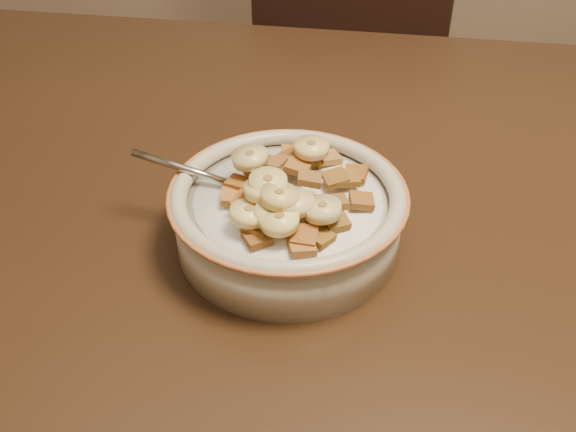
# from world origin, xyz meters

# --- Properties ---
(table) EXTENTS (1.41, 0.92, 0.04)m
(table) POSITION_xyz_m (0.00, 0.00, 0.73)
(table) COLOR black
(table) RESTS_ON floor
(chair) EXTENTS (0.54, 0.54, 1.03)m
(chair) POSITION_xyz_m (-0.02, 0.74, 0.51)
(chair) COLOR black
(chair) RESTS_ON floor
(cereal_bowl) EXTENTS (0.20, 0.20, 0.05)m
(cereal_bowl) POSITION_xyz_m (-0.02, -0.04, 0.77)
(cereal_bowl) COLOR #BAB395
(cereal_bowl) RESTS_ON table
(milk) EXTENTS (0.16, 0.16, 0.00)m
(milk) POSITION_xyz_m (-0.02, -0.04, 0.80)
(milk) COLOR white
(milk) RESTS_ON cereal_bowl
(spoon) EXTENTS (0.05, 0.04, 0.01)m
(spoon) POSITION_xyz_m (-0.05, -0.04, 0.80)
(spoon) COLOR #A9A9AA
(spoon) RESTS_ON cereal_bowl
(cereal_square_0) EXTENTS (0.03, 0.03, 0.01)m
(cereal_square_0) POSITION_xyz_m (-0.01, 0.02, 0.80)
(cereal_square_0) COLOR brown
(cereal_square_0) RESTS_ON milk
(cereal_square_1) EXTENTS (0.03, 0.03, 0.01)m
(cereal_square_1) POSITION_xyz_m (-0.02, 0.01, 0.81)
(cereal_square_1) COLOR brown
(cereal_square_1) RESTS_ON milk
(cereal_square_2) EXTENTS (0.03, 0.03, 0.01)m
(cereal_square_2) POSITION_xyz_m (-0.05, -0.02, 0.81)
(cereal_square_2) COLOR #995722
(cereal_square_2) RESTS_ON milk
(cereal_square_3) EXTENTS (0.02, 0.02, 0.01)m
(cereal_square_3) POSITION_xyz_m (0.00, -0.10, 0.81)
(cereal_square_3) COLOR brown
(cereal_square_3) RESTS_ON milk
(cereal_square_4) EXTENTS (0.03, 0.03, 0.01)m
(cereal_square_4) POSITION_xyz_m (0.02, -0.02, 0.81)
(cereal_square_4) COLOR brown
(cereal_square_4) RESTS_ON milk
(cereal_square_5) EXTENTS (0.03, 0.03, 0.01)m
(cereal_square_5) POSITION_xyz_m (-0.03, -0.01, 0.81)
(cereal_square_5) COLOR brown
(cereal_square_5) RESTS_ON milk
(cereal_square_6) EXTENTS (0.02, 0.02, 0.01)m
(cereal_square_6) POSITION_xyz_m (0.04, -0.04, 0.80)
(cereal_square_6) COLOR brown
(cereal_square_6) RESTS_ON milk
(cereal_square_7) EXTENTS (0.03, 0.03, 0.01)m
(cereal_square_7) POSITION_xyz_m (-0.01, -0.06, 0.81)
(cereal_square_7) COLOR brown
(cereal_square_7) RESTS_ON milk
(cereal_square_8) EXTENTS (0.02, 0.02, 0.01)m
(cereal_square_8) POSITION_xyz_m (0.04, -0.00, 0.80)
(cereal_square_8) COLOR #96581C
(cereal_square_8) RESTS_ON milk
(cereal_square_9) EXTENTS (0.03, 0.03, 0.01)m
(cereal_square_9) POSITION_xyz_m (0.03, -0.02, 0.81)
(cereal_square_9) COLOR #975D20
(cereal_square_9) RESTS_ON milk
(cereal_square_10) EXTENTS (0.03, 0.03, 0.01)m
(cereal_square_10) POSITION_xyz_m (-0.04, -0.01, 0.81)
(cereal_square_10) COLOR brown
(cereal_square_10) RESTS_ON milk
(cereal_square_11) EXTENTS (0.02, 0.02, 0.01)m
(cereal_square_11) POSITION_xyz_m (-0.00, -0.04, 0.82)
(cereal_square_11) COLOR brown
(cereal_square_11) RESTS_ON milk
(cereal_square_12) EXTENTS (0.02, 0.02, 0.01)m
(cereal_square_12) POSITION_xyz_m (0.01, -0.07, 0.81)
(cereal_square_12) COLOR brown
(cereal_square_12) RESTS_ON milk
(cereal_square_13) EXTENTS (0.02, 0.02, 0.01)m
(cereal_square_13) POSITION_xyz_m (-0.06, -0.05, 0.81)
(cereal_square_13) COLOR #945726
(cereal_square_13) RESTS_ON milk
(cereal_square_14) EXTENTS (0.03, 0.03, 0.01)m
(cereal_square_14) POSITION_xyz_m (0.00, -0.10, 0.80)
(cereal_square_14) COLOR #925B2B
(cereal_square_14) RESTS_ON milk
(cereal_square_15) EXTENTS (0.03, 0.03, 0.01)m
(cereal_square_15) POSITION_xyz_m (-0.01, -0.06, 0.82)
(cereal_square_15) COLOR brown
(cereal_square_15) RESTS_ON milk
(cereal_square_16) EXTENTS (0.03, 0.03, 0.01)m
(cereal_square_16) POSITION_xyz_m (0.01, -0.09, 0.80)
(cereal_square_16) COLOR #875D16
(cereal_square_16) RESTS_ON milk
(cereal_square_17) EXTENTS (0.03, 0.03, 0.01)m
(cereal_square_17) POSITION_xyz_m (0.02, -0.05, 0.81)
(cereal_square_17) COLOR brown
(cereal_square_17) RESTS_ON milk
(cereal_square_18) EXTENTS (0.02, 0.02, 0.01)m
(cereal_square_18) POSITION_xyz_m (-0.02, 0.02, 0.80)
(cereal_square_18) COLOR #9C621B
(cereal_square_18) RESTS_ON milk
(cereal_square_19) EXTENTS (0.03, 0.03, 0.01)m
(cereal_square_19) POSITION_xyz_m (-0.05, -0.07, 0.81)
(cereal_square_19) COLOR #9D531E
(cereal_square_19) RESTS_ON milk
(cereal_square_20) EXTENTS (0.03, 0.03, 0.01)m
(cereal_square_20) POSITION_xyz_m (-0.03, -0.10, 0.80)
(cereal_square_20) COLOR brown
(cereal_square_20) RESTS_ON milk
(cereal_square_21) EXTENTS (0.03, 0.03, 0.01)m
(cereal_square_21) POSITION_xyz_m (0.02, -0.07, 0.80)
(cereal_square_21) COLOR brown
(cereal_square_21) RESTS_ON milk
(cereal_square_22) EXTENTS (0.03, 0.03, 0.01)m
(cereal_square_22) POSITION_xyz_m (-0.04, -0.09, 0.81)
(cereal_square_22) COLOR brown
(cereal_square_22) RESTS_ON milk
(cereal_square_23) EXTENTS (0.02, 0.02, 0.01)m
(cereal_square_23) POSITION_xyz_m (-0.00, 0.02, 0.80)
(cereal_square_23) COLOR #9C6525
(cereal_square_23) RESTS_ON milk
(cereal_square_24) EXTENTS (0.03, 0.03, 0.01)m
(cereal_square_24) POSITION_xyz_m (-0.05, -0.07, 0.81)
(cereal_square_24) COLOR brown
(cereal_square_24) RESTS_ON milk
(cereal_square_25) EXTENTS (0.02, 0.02, 0.01)m
(cereal_square_25) POSITION_xyz_m (-0.01, -0.01, 0.81)
(cereal_square_25) COLOR brown
(cereal_square_25) RESTS_ON milk
(cereal_square_26) EXTENTS (0.03, 0.03, 0.01)m
(cereal_square_26) POSITION_xyz_m (-0.02, -0.00, 0.81)
(cereal_square_26) COLOR brown
(cereal_square_26) RESTS_ON milk
(cereal_square_27) EXTENTS (0.03, 0.03, 0.01)m
(cereal_square_27) POSITION_xyz_m (0.01, 0.02, 0.80)
(cereal_square_27) COLOR olive
(cereal_square_27) RESTS_ON milk
(cereal_square_28) EXTENTS (0.02, 0.02, 0.01)m
(cereal_square_28) POSITION_xyz_m (-0.06, -0.04, 0.81)
(cereal_square_28) COLOR brown
(cereal_square_28) RESTS_ON milk
(cereal_square_29) EXTENTS (0.03, 0.03, 0.01)m
(cereal_square_29) POSITION_xyz_m (-0.00, -0.09, 0.80)
(cereal_square_29) COLOR #8F5D2D
(cereal_square_29) RESTS_ON milk
(banana_slice_0) EXTENTS (0.03, 0.03, 0.01)m
(banana_slice_0) POSITION_xyz_m (0.01, -0.07, 0.82)
(banana_slice_0) COLOR tan
(banana_slice_0) RESTS_ON milk
(banana_slice_1) EXTENTS (0.04, 0.04, 0.01)m
(banana_slice_1) POSITION_xyz_m (-0.03, -0.07, 0.83)
(banana_slice_1) COLOR #E3D27A
(banana_slice_1) RESTS_ON milk
(banana_slice_2) EXTENTS (0.04, 0.04, 0.01)m
(banana_slice_2) POSITION_xyz_m (-0.05, -0.02, 0.83)
(banana_slice_2) COLOR #D4C37F
(banana_slice_2) RESTS_ON milk
(banana_slice_3) EXTENTS (0.04, 0.04, 0.01)m
(banana_slice_3) POSITION_xyz_m (-0.01, -0.07, 0.82)
(banana_slice_3) COLOR #E4C380
(banana_slice_3) RESTS_ON milk
(banana_slice_4) EXTENTS (0.04, 0.04, 0.01)m
(banana_slice_4) POSITION_xyz_m (-0.02, -0.09, 0.82)
(banana_slice_4) COLOR #E6CC82
(banana_slice_4) RESTS_ON milk
(banana_slice_5) EXTENTS (0.03, 0.03, 0.01)m
(banana_slice_5) POSITION_xyz_m (-0.02, -0.08, 0.83)
(banana_slice_5) COLOR #D8C569
(banana_slice_5) RESTS_ON milk
(banana_slice_6) EXTENTS (0.04, 0.04, 0.01)m
(banana_slice_6) POSITION_xyz_m (-0.04, -0.09, 0.82)
(banana_slice_6) COLOR #DFC26C
(banana_slice_6) RESTS_ON milk
(banana_slice_7) EXTENTS (0.04, 0.04, 0.01)m
(banana_slice_7) POSITION_xyz_m (-0.03, -0.06, 0.83)
(banana_slice_7) COLOR #F4DC7D
(banana_slice_7) RESTS_ON milk
(banana_slice_8) EXTENTS (0.03, 0.03, 0.01)m
(banana_slice_8) POSITION_xyz_m (-0.00, 0.00, 0.82)
(banana_slice_8) COLOR #CFC079
(banana_slice_8) RESTS_ON milk
(banana_slice_9) EXTENTS (0.04, 0.04, 0.01)m
(banana_slice_9) POSITION_xyz_m (-0.02, -0.09, 0.82)
(banana_slice_9) COLOR #E8D58B
(banana_slice_9) RESTS_ON milk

